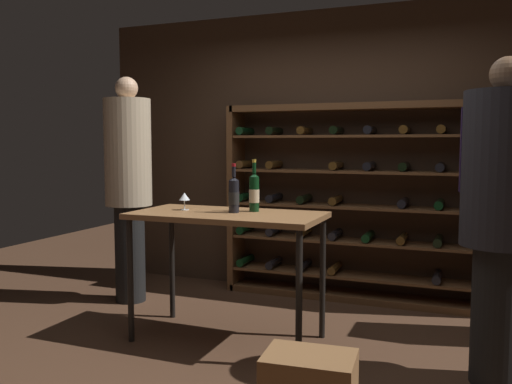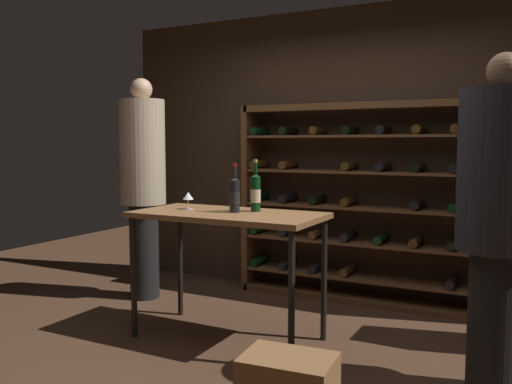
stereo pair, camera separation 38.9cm
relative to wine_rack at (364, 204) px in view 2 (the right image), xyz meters
name	(u,v)px [view 2 (the right image)]	position (x,y,z in m)	size (l,w,h in m)	color
ground_plane	(265,358)	(-0.21, -1.59, -0.91)	(9.59, 9.59, 0.00)	#472D1E
back_wall	(350,153)	(-0.21, 0.21, 0.45)	(4.83, 0.10, 2.71)	#3D2B1E
wine_rack	(364,204)	(0.00, 0.00, 0.00)	(2.40, 0.32, 1.81)	brown
tasting_table	(228,225)	(-0.62, -1.37, -0.05)	(1.38, 0.69, 0.95)	brown
person_host_in_suit	(500,210)	(1.20, -1.44, 0.17)	(0.48, 0.47, 1.95)	black
person_bystander_dark_jacket	(143,177)	(-1.87, -0.80, 0.23)	(0.42, 0.42, 2.04)	black
wine_bottle_amber_reserve	(256,192)	(-0.46, -1.23, 0.18)	(0.08, 0.08, 0.39)	black
wine_bottle_red_label	(235,194)	(-0.58, -1.35, 0.17)	(0.08, 0.08, 0.36)	black
wine_glass_stemmed_right	(188,197)	(-0.99, -1.35, 0.14)	(0.08, 0.08, 0.13)	silver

